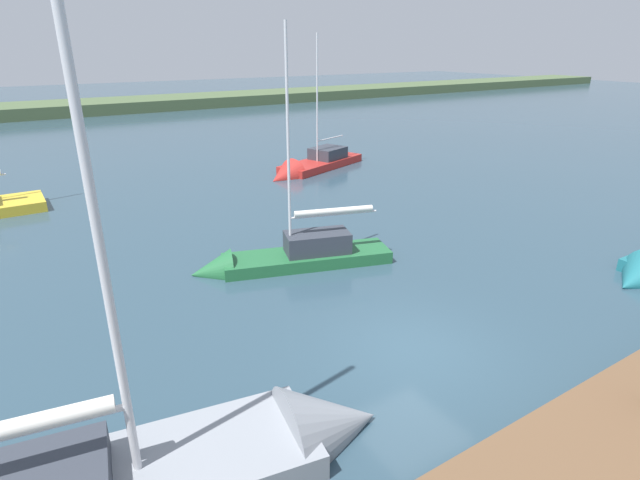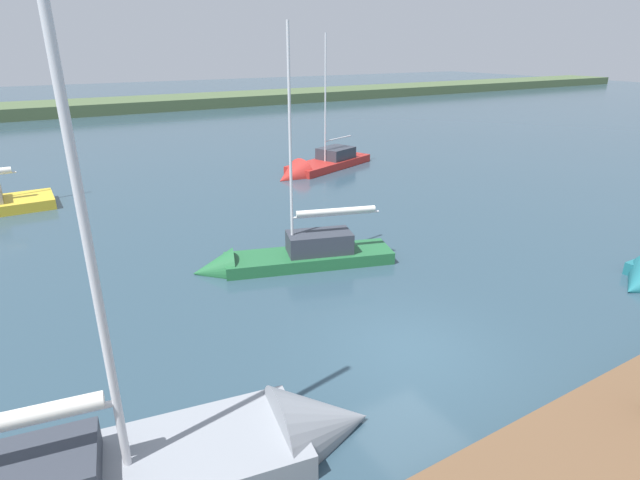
# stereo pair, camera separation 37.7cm
# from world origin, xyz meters

# --- Properties ---
(ground_plane) EXTENTS (200.00, 200.00, 0.00)m
(ground_plane) POSITION_xyz_m (0.00, 0.00, 0.00)
(ground_plane) COLOR #2D4756
(far_shoreline) EXTENTS (180.00, 8.00, 2.40)m
(far_shoreline) POSITION_xyz_m (0.00, -53.27, 0.00)
(far_shoreline) COLOR #4C603D
(far_shoreline) RESTS_ON ground_plane
(dock_pier) EXTENTS (26.37, 2.08, 0.72)m
(dock_pier) POSITION_xyz_m (0.00, 4.50, 0.36)
(dock_pier) COLOR brown
(dock_pier) RESTS_ON ground_plane
(sailboat_far_left) EXTENTS (8.56, 3.34, 9.61)m
(sailboat_far_left) POSITION_xyz_m (5.90, 0.85, 0.22)
(sailboat_far_left) COLOR gray
(sailboat_far_left) RESTS_ON ground_plane
(sailboat_behind_pier) EXTENTS (6.77, 3.38, 8.28)m
(sailboat_behind_pier) POSITION_xyz_m (0.32, -5.99, 0.20)
(sailboat_behind_pier) COLOR #236638
(sailboat_behind_pier) RESTS_ON ground_plane
(sailboat_far_right) EXTENTS (7.55, 4.35, 8.49)m
(sailboat_far_right) POSITION_xyz_m (-7.49, -17.19, 0.12)
(sailboat_far_right) COLOR #B22823
(sailboat_far_right) RESTS_ON ground_plane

